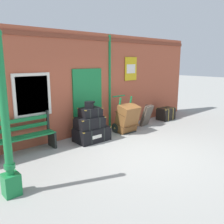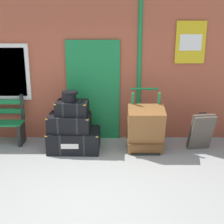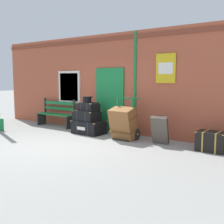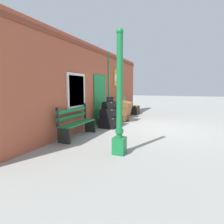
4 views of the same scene
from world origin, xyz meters
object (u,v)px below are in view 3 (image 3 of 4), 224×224
steamer_trunk_top (89,107)px  large_brown_trunk (123,123)px  steamer_trunk_middle (87,116)px  platform_bench (56,114)px  suitcase_cream (160,130)px  steamer_trunk_base (89,127)px  porters_trolley (126,130)px  round_hatbox (87,99)px  corner_trunk (212,141)px

steamer_trunk_top → large_brown_trunk: steamer_trunk_top is taller
steamer_trunk_middle → platform_bench: bearing=168.0°
platform_bench → suitcase_cream: size_ratio=2.04×
platform_bench → steamer_trunk_base: platform_bench is taller
steamer_trunk_middle → large_brown_trunk: (1.47, -0.11, -0.10)m
porters_trolley → suitcase_cream: bearing=-3.7°
large_brown_trunk → steamer_trunk_base: bearing=175.3°
steamer_trunk_top → suitcase_cream: steamer_trunk_top is taller
round_hatbox → steamer_trunk_top: bearing=23.2°
steamer_trunk_base → corner_trunk: bearing=1.4°
corner_trunk → suitcase_cream: bearing=-175.6°
corner_trunk → platform_bench: bearing=177.1°
steamer_trunk_base → steamer_trunk_top: size_ratio=1.59×
porters_trolley → large_brown_trunk: size_ratio=1.25×
steamer_trunk_top → porters_trolley: (1.41, 0.03, -0.60)m
suitcase_cream → corner_trunk: bearing=4.4°
platform_bench → steamer_trunk_middle: size_ratio=1.91×
porters_trolley → round_hatbox: bearing=-178.0°
steamer_trunk_base → round_hatbox: round_hatbox is taller
steamer_trunk_middle → porters_trolley: (1.47, 0.06, -0.31)m
platform_bench → round_hatbox: (1.82, -0.37, 0.67)m
steamer_trunk_middle → large_brown_trunk: large_brown_trunk is taller
suitcase_cream → platform_bench: bearing=174.9°
porters_trolley → large_brown_trunk: (0.00, -0.17, 0.21)m
corner_trunk → steamer_trunk_base: bearing=-178.6°
porters_trolley → large_brown_trunk: porters_trolley is taller
steamer_trunk_middle → steamer_trunk_top: size_ratio=1.30×
platform_bench → porters_trolley: (3.28, -0.32, -0.17)m
porters_trolley → large_brown_trunk: bearing=-90.0°
steamer_trunk_top → porters_trolley: 1.53m
steamer_trunk_middle → corner_trunk: steamer_trunk_middle is taller
porters_trolley → platform_bench: bearing=174.4°
steamer_trunk_base → large_brown_trunk: size_ratio=1.07×
steamer_trunk_base → round_hatbox: (-0.06, 0.01, 0.90)m
round_hatbox → large_brown_trunk: size_ratio=0.32×
porters_trolley → suitcase_cream: size_ratio=1.53×
suitcase_cream → corner_trunk: size_ratio=1.13×
platform_bench → suitcase_cream: bearing=-5.1°
steamer_trunk_top → large_brown_trunk: (1.41, -0.14, -0.39)m
steamer_trunk_top → large_brown_trunk: 1.47m
round_hatbox → corner_trunk: size_ratio=0.45×
platform_bench → round_hatbox: 1.98m
steamer_trunk_top → corner_trunk: (3.86, 0.06, -0.63)m
platform_bench → porters_trolley: 3.30m
platform_bench → porters_trolley: bearing=-5.6°
porters_trolley → suitcase_cream: porters_trolley is taller
steamer_trunk_middle → steamer_trunk_top: 0.30m
suitcase_cream → corner_trunk: 1.35m
steamer_trunk_top → porters_trolley: porters_trolley is taller
round_hatbox → large_brown_trunk: bearing=-4.8°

